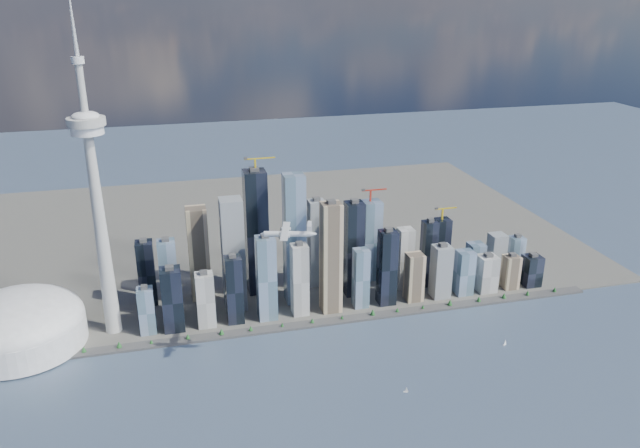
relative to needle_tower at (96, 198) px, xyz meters
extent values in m
plane|color=#324258|center=(300.00, -310.00, -235.84)|extent=(4000.00, 4000.00, 0.00)
cube|color=#383838|center=(300.00, -60.00, -233.84)|extent=(1100.00, 22.00, 4.00)
cube|color=#4C4C47|center=(300.00, 390.00, -234.34)|extent=(1400.00, 900.00, 3.00)
cylinder|color=#3F2D1E|center=(-90.00, -60.00, -230.64)|extent=(1.00, 1.00, 2.40)
cone|color=#1C4E1E|center=(-90.00, -60.00, -227.04)|extent=(7.20, 7.20, 8.00)
cylinder|color=#3F2D1E|center=(-3.33, -60.00, -230.64)|extent=(1.00, 1.00, 2.40)
cone|color=#1C4E1E|center=(-3.33, -60.00, -227.04)|extent=(7.20, 7.20, 8.00)
cylinder|color=#3F2D1E|center=(83.33, -60.00, -230.64)|extent=(1.00, 1.00, 2.40)
cone|color=#1C4E1E|center=(83.33, -60.00, -227.04)|extent=(7.20, 7.20, 8.00)
cylinder|color=#3F2D1E|center=(170.00, -60.00, -230.64)|extent=(1.00, 1.00, 2.40)
cone|color=#1C4E1E|center=(170.00, -60.00, -227.04)|extent=(7.20, 7.20, 8.00)
cylinder|color=#3F2D1E|center=(256.67, -60.00, -230.64)|extent=(1.00, 1.00, 2.40)
cone|color=#1C4E1E|center=(256.67, -60.00, -227.04)|extent=(7.20, 7.20, 8.00)
cylinder|color=#3F2D1E|center=(343.33, -60.00, -230.64)|extent=(1.00, 1.00, 2.40)
cone|color=#1C4E1E|center=(343.33, -60.00, -227.04)|extent=(7.20, 7.20, 8.00)
cylinder|color=#3F2D1E|center=(430.00, -60.00, -230.64)|extent=(1.00, 1.00, 2.40)
cone|color=#1C4E1E|center=(430.00, -60.00, -227.04)|extent=(7.20, 7.20, 8.00)
cylinder|color=#3F2D1E|center=(516.67, -60.00, -230.64)|extent=(1.00, 1.00, 2.40)
cone|color=#1C4E1E|center=(516.67, -60.00, -227.04)|extent=(7.20, 7.20, 8.00)
cylinder|color=#3F2D1E|center=(603.33, -60.00, -230.64)|extent=(1.00, 1.00, 2.40)
cone|color=#1C4E1E|center=(603.33, -60.00, -227.04)|extent=(7.20, 7.20, 8.00)
cylinder|color=#3F2D1E|center=(690.00, -60.00, -230.64)|extent=(1.00, 1.00, 2.40)
cone|color=#1C4E1E|center=(690.00, -60.00, -227.04)|extent=(7.20, 7.20, 8.00)
cylinder|color=#3F2D1E|center=(776.67, -60.00, -230.64)|extent=(1.00, 1.00, 2.40)
cone|color=#1C4E1E|center=(776.67, -60.00, -227.04)|extent=(7.20, 7.20, 8.00)
cube|color=black|center=(100.00, -20.00, -177.94)|extent=(34.00, 34.00, 109.79)
cube|color=slate|center=(100.00, 30.00, -162.97)|extent=(30.00, 30.00, 139.73)
cube|color=#B3B3AF|center=(150.00, -20.00, -185.43)|extent=(30.00, 30.00, 94.82)
cube|color=tan|center=(150.00, 85.00, -145.51)|extent=(36.00, 36.00, 174.66)
cube|color=slate|center=(205.00, 30.00, -130.54)|extent=(38.00, 38.00, 204.61)
cube|color=black|center=(205.00, -20.00, -172.95)|extent=(28.00, 28.00, 119.77)
cube|color=slate|center=(260.00, -20.00, -157.98)|extent=(32.00, 32.00, 149.71)
cube|color=black|center=(260.00, 85.00, -115.56)|extent=(40.00, 40.00, 234.55)
cube|color=slate|center=(315.00, 30.00, -113.07)|extent=(36.00, 36.00, 239.54)
cube|color=#B3B3AF|center=(315.00, -20.00, -167.96)|extent=(28.00, 28.00, 129.75)
cube|color=tan|center=(370.00, -20.00, -133.03)|extent=(34.00, 34.00, 199.62)
cube|color=slate|center=(370.00, 85.00, -148.00)|extent=(30.00, 30.00, 169.67)
cube|color=black|center=(425.00, 30.00, -143.01)|extent=(32.00, 32.00, 179.65)
cube|color=slate|center=(425.00, -20.00, -177.94)|extent=(26.00, 26.00, 109.79)
cube|color=black|center=(475.00, -20.00, -162.97)|extent=(30.00, 30.00, 139.73)
cube|color=slate|center=(475.00, 85.00, -152.99)|extent=(34.00, 34.00, 159.69)
cube|color=#B3B3AF|center=(525.00, 30.00, -172.95)|extent=(28.00, 28.00, 119.77)
cube|color=tan|center=(525.00, -20.00, -187.93)|extent=(30.00, 30.00, 89.83)
cube|color=slate|center=(575.00, -20.00, -182.93)|extent=(32.00, 32.00, 99.81)
cube|color=black|center=(575.00, 30.00, -167.96)|extent=(26.00, 26.00, 129.75)
cube|color=slate|center=(625.00, -20.00, -190.42)|extent=(30.00, 30.00, 84.84)
cube|color=black|center=(625.00, 85.00, -177.94)|extent=(28.00, 28.00, 109.79)
cube|color=slate|center=(675.00, 30.00, -195.41)|extent=(30.00, 30.00, 74.86)
cube|color=#B3B3AF|center=(675.00, -20.00, -197.91)|extent=(34.00, 34.00, 69.87)
cube|color=tan|center=(720.00, -20.00, -200.40)|extent=(28.00, 28.00, 64.88)
cube|color=slate|center=(720.00, 30.00, -187.93)|extent=(30.00, 30.00, 89.83)
cube|color=black|center=(765.00, -20.00, -202.90)|extent=(32.00, 32.00, 59.88)
cube|color=slate|center=(765.00, 30.00, -192.92)|extent=(26.00, 26.00, 79.85)
cube|color=black|center=(60.00, 85.00, -172.95)|extent=(30.00, 30.00, 119.77)
cube|color=slate|center=(60.00, -20.00, -192.92)|extent=(26.00, 26.00, 79.85)
cube|color=gold|center=(260.00, 85.00, 12.71)|extent=(3.00, 3.00, 22.00)
cube|color=gold|center=(268.25, 85.00, 23.71)|extent=(55.00, 2.20, 2.20)
cube|color=#383838|center=(243.50, 85.00, 25.71)|extent=(6.00, 4.00, 4.00)
cube|color=#AF2719|center=(475.00, 85.00, -62.15)|extent=(3.00, 3.00, 22.00)
cube|color=#AF2719|center=(482.20, 85.00, -51.15)|extent=(48.00, 2.20, 2.20)
cube|color=#383838|center=(460.60, 85.00, -49.15)|extent=(6.00, 4.00, 4.00)
cube|color=gold|center=(625.00, 85.00, -112.05)|extent=(3.00, 3.00, 22.00)
cube|color=gold|center=(631.75, 85.00, -101.05)|extent=(45.00, 2.20, 2.20)
cube|color=#383838|center=(611.50, 85.00, -99.05)|extent=(6.00, 4.00, 4.00)
cone|color=#A8A8A3|center=(0.00, 0.00, -62.84)|extent=(26.00, 26.00, 340.00)
cylinder|color=silver|center=(0.00, 0.00, 107.16)|extent=(48.00, 48.00, 14.00)
cylinder|color=#A8A8A3|center=(0.00, 0.00, 119.16)|extent=(56.00, 56.00, 12.00)
ellipsoid|color=silver|center=(0.00, 0.00, 127.16)|extent=(40.00, 40.00, 14.00)
cylinder|color=#A8A8A3|center=(0.00, 0.00, 167.16)|extent=(11.00, 11.00, 80.00)
cylinder|color=silver|center=(0.00, 0.00, 207.16)|extent=(18.00, 18.00, 10.00)
cone|color=silver|center=(0.00, 0.00, 265.16)|extent=(7.00, 7.00, 105.00)
cylinder|color=silver|center=(-140.00, -10.00, -210.84)|extent=(200.00, 200.00, 44.00)
ellipsoid|color=silver|center=(-140.00, -10.00, -188.84)|extent=(200.00, 200.00, 84.00)
cylinder|color=silver|center=(262.21, -183.33, -13.80)|extent=(63.94, 24.06, 7.89)
cone|color=silver|center=(230.06, -174.80, -13.80)|extent=(10.36, 9.83, 7.89)
cone|color=silver|center=(295.55, -192.18, -13.80)|extent=(13.93, 10.78, 7.89)
cube|color=silver|center=(259.83, -182.70, -9.61)|extent=(27.23, 69.21, 1.23)
cylinder|color=silver|center=(256.35, -195.80, -11.59)|extent=(14.24, 7.76, 4.44)
cylinder|color=silver|center=(263.30, -169.60, -11.59)|extent=(14.24, 7.76, 4.44)
cylinder|color=#3F3F3F|center=(249.20, -193.90, -11.59)|extent=(2.89, 9.62, 9.86)
cylinder|color=#3F3F3F|center=(256.16, -167.71, -11.59)|extent=(2.89, 9.62, 9.86)
cube|color=silver|center=(291.98, -191.24, -5.92)|extent=(6.92, 2.72, 13.55)
cube|color=silver|center=(291.98, -191.24, 0.98)|extent=(10.93, 22.83, 0.86)
cube|color=white|center=(411.40, -276.15, -235.43)|extent=(6.39, 4.19, 0.82)
cylinder|color=#999999|center=(411.40, -276.15, -230.70)|extent=(0.25, 0.25, 9.25)
cube|color=white|center=(612.36, -198.49, -235.39)|extent=(7.06, 4.41, 0.91)
cylinder|color=#999999|center=(612.36, -198.49, -230.18)|extent=(0.27, 0.27, 10.19)
camera|label=1|loc=(109.61, -966.62, 306.09)|focal=35.00mm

